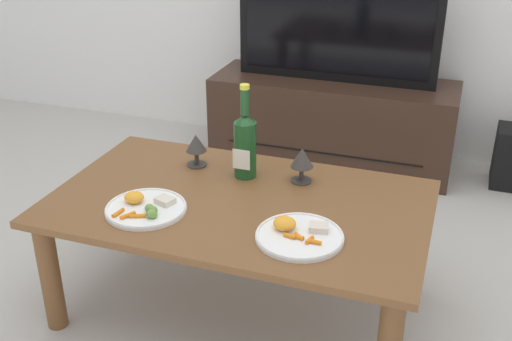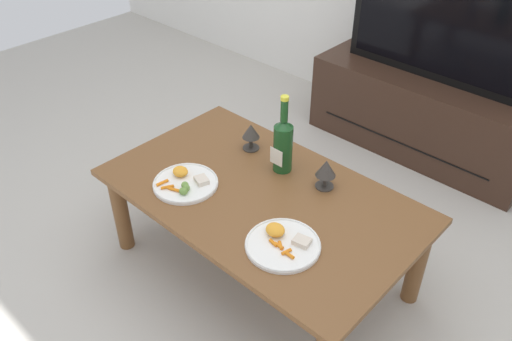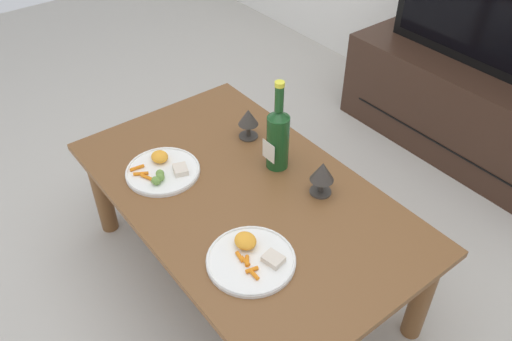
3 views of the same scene
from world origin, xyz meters
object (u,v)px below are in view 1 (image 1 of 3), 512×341
Objects in this scene: goblet_right at (302,160)px; tv_screen at (337,26)px; wine_bottle at (245,143)px; dinner_plate_right at (299,234)px; dining_table at (239,218)px; tv_stand at (332,122)px; dinner_plate_left at (146,207)px; goblet_left at (196,145)px.

tv_screen is at bearing 96.99° from goblet_right.
wine_bottle reaches higher than goblet_right.
dining_table is at bearing 147.02° from dinner_plate_right.
tv_stand is 1.20m from goblet_right.
goblet_right reaches higher than dining_table.
dinner_plate_right is (0.52, 0.00, -0.00)m from dinner_plate_left.
tv_screen is at bearing 86.93° from wine_bottle.
tv_screen reaches higher than goblet_right.
dining_table is 1.23× the size of tv_screen.
wine_bottle is 0.43m from dinner_plate_left.
wine_bottle is at bearing -6.76° from goblet_left.
wine_bottle is 1.30× the size of dinner_plate_left.
tv_stand is 9.91× the size of goblet_right.
tv_stand is 1.57m from dinner_plate_left.
dinner_plate_right is (0.26, -0.17, 0.08)m from dining_table.
dining_table is 10.15× the size of goblet_left.
tv_screen is 2.98× the size of wine_bottle.
dinner_plate_left is (-0.28, -1.53, 0.22)m from tv_stand.
tv_screen is at bearing -90.00° from tv_stand.
goblet_right is (0.14, -1.15, -0.22)m from tv_screen.
wine_bottle is 1.29× the size of dinner_plate_right.
dining_table is 1.37m from tv_stand.
dinner_plate_left is (-0.28, -1.53, -0.30)m from tv_screen.
wine_bottle reaches higher than goblet_left.
dinner_plate_left is (-0.26, -0.17, 0.08)m from dining_table.
goblet_right is (0.14, -1.15, 0.30)m from tv_stand.
tv_screen reaches higher than goblet_left.
dining_table is at bearing -90.85° from tv_stand.
tv_screen is at bearing 76.93° from goblet_left.
tv_screen is 1.20m from goblet_left.
tv_stand is at bearing 96.98° from goblet_right.
goblet_left is 0.63m from dinner_plate_right.
dinner_plate_right is (0.09, -0.37, -0.07)m from goblet_right.
tv_screen reaches higher than dining_table.
dinner_plate_left is at bearing -179.62° from dinner_plate_right.
goblet_right reaches higher than tv_stand.
tv_stand is at bearing 86.94° from wine_bottle.
goblet_left is at bearing 180.00° from goblet_right.
wine_bottle reaches higher than dinner_plate_left.
goblet_left is at bearing 143.58° from dinner_plate_right.
dinner_plate_right is (0.24, -1.52, -0.30)m from tv_screen.
dinner_plate_left is at bearing -121.85° from wine_bottle.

